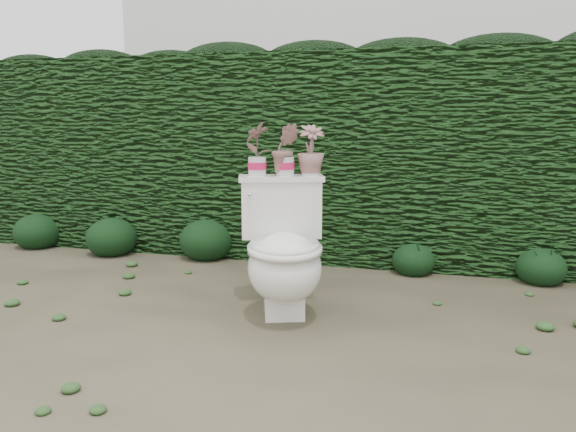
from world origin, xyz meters
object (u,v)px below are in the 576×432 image
(toilet, at_px, (284,254))
(potted_plant_center, at_px, (285,151))
(potted_plant_right, at_px, (311,151))
(potted_plant_left, at_px, (257,150))

(toilet, height_order, potted_plant_center, potted_plant_center)
(toilet, bearing_deg, potted_plant_right, 53.66)
(potted_plant_left, bearing_deg, toilet, 76.34)
(toilet, relative_size, potted_plant_center, 2.73)
(toilet, height_order, potted_plant_left, potted_plant_left)
(potted_plant_left, height_order, potted_plant_center, potted_plant_left)
(toilet, bearing_deg, potted_plant_center, 84.20)
(toilet, xyz_separation_m, potted_plant_right, (0.09, 0.28, 0.56))
(potted_plant_left, xyz_separation_m, potted_plant_right, (0.30, 0.11, -0.01))
(potted_plant_right, bearing_deg, potted_plant_left, 171.47)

